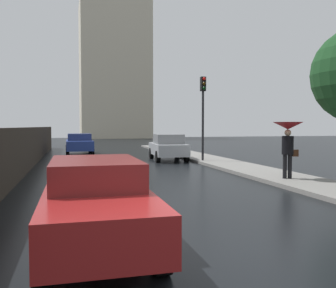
# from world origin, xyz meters

# --- Properties ---
(ground) EXTENTS (120.00, 120.00, 0.00)m
(ground) POSITION_xyz_m (0.00, 0.00, 0.00)
(ground) COLOR black
(car_red_near_kerb) EXTENTS (1.72, 4.37, 1.40)m
(car_red_near_kerb) POSITION_xyz_m (-2.01, 1.26, 0.74)
(car_red_near_kerb) COLOR maroon
(car_red_near_kerb) RESTS_ON ground
(car_silver_mid_road) EXTENTS (2.02, 4.04, 1.50)m
(car_silver_mid_road) POSITION_xyz_m (2.96, 15.79, 0.77)
(car_silver_mid_road) COLOR #B2B5BA
(car_silver_mid_road) RESTS_ON ground
(car_blue_far_ahead) EXTENTS (1.91, 4.02, 1.44)m
(car_blue_far_ahead) POSITION_xyz_m (-1.90, 21.90, 0.75)
(car_blue_far_ahead) COLOR navy
(car_blue_far_ahead) RESTS_ON ground
(pedestrian_with_umbrella_far) EXTENTS (1.03, 1.03, 1.97)m
(pedestrian_with_umbrella_far) POSITION_xyz_m (4.87, 6.52, 1.69)
(pedestrian_with_umbrella_far) COLOR black
(pedestrian_with_umbrella_far) RESTS_ON sidewalk_strip
(traffic_light) EXTENTS (0.26, 0.39, 4.43)m
(traffic_light) POSITION_xyz_m (4.36, 13.77, 3.21)
(traffic_light) COLOR black
(traffic_light) RESTS_ON sidewalk_strip
(distant_tower) EXTENTS (11.27, 9.53, 27.32)m
(distant_tower) POSITION_xyz_m (4.53, 57.82, 11.26)
(distant_tower) COLOR beige
(distant_tower) RESTS_ON ground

